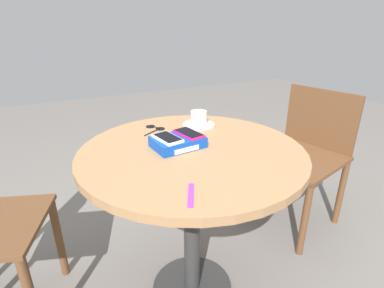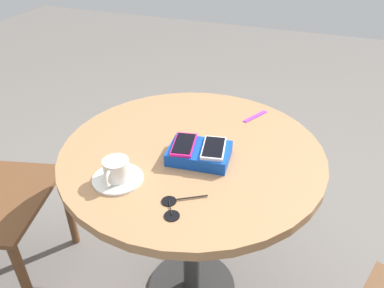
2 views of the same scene
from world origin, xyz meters
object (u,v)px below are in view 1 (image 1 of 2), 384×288
at_px(coffee_cup, 199,117).
at_px(chair_near_window, 302,154).
at_px(lanyard_strap, 191,195).
at_px(phone_magenta, 189,133).
at_px(phone_white, 168,138).
at_px(sunglasses, 155,128).
at_px(round_table, 192,177).
at_px(phone_box, 178,142).
at_px(saucer, 199,125).

bearing_deg(coffee_cup, chair_near_window, -0.49).
xyz_separation_m(lanyard_strap, chair_near_window, (0.98, 0.51, -0.28)).
bearing_deg(coffee_cup, phone_magenta, -126.88).
height_order(phone_white, sunglasses, phone_white).
relative_size(phone_magenta, coffee_cup, 1.33).
relative_size(round_table, phone_magenta, 6.21).
height_order(coffee_cup, sunglasses, coffee_cup).
bearing_deg(chair_near_window, phone_box, -168.38).
distance_m(round_table, sunglasses, 0.31).
xyz_separation_m(round_table, coffee_cup, (0.14, 0.23, 0.16)).
bearing_deg(phone_magenta, coffee_cup, 53.12).
xyz_separation_m(coffee_cup, lanyard_strap, (-0.29, -0.52, -0.04)).
relative_size(phone_white, phone_magenta, 0.96).
relative_size(phone_box, phone_white, 1.50).
xyz_separation_m(coffee_cup, sunglasses, (-0.20, 0.05, -0.04)).
height_order(coffee_cup, chair_near_window, chair_near_window).
bearing_deg(phone_white, round_table, -22.69).
bearing_deg(chair_near_window, coffee_cup, 179.51).
xyz_separation_m(saucer, coffee_cup, (-0.00, 0.00, 0.04)).
relative_size(saucer, lanyard_strap, 1.21).
bearing_deg(phone_box, lanyard_strap, -107.57).
xyz_separation_m(phone_magenta, lanyard_strap, (-0.15, -0.33, -0.04)).
xyz_separation_m(phone_magenta, coffee_cup, (0.14, 0.18, -0.01)).
bearing_deg(phone_white, phone_box, 8.47).
distance_m(phone_magenta, coffee_cup, 0.23).
xyz_separation_m(round_table, chair_near_window, (0.83, 0.22, -0.16)).
relative_size(phone_white, chair_near_window, 0.17).
bearing_deg(phone_magenta, round_table, -100.94).
bearing_deg(lanyard_strap, sunglasses, 80.58).
bearing_deg(phone_magenta, sunglasses, 104.70).
xyz_separation_m(phone_box, phone_magenta, (0.05, 0.01, 0.03)).
distance_m(phone_white, lanyard_strap, 0.33).
distance_m(phone_box, saucer, 0.26).
xyz_separation_m(round_table, sunglasses, (-0.05, 0.28, 0.12)).
distance_m(coffee_cup, sunglasses, 0.20).
distance_m(phone_white, sunglasses, 0.25).
xyz_separation_m(saucer, sunglasses, (-0.20, 0.05, -0.00)).
distance_m(phone_magenta, lanyard_strap, 0.37).
height_order(phone_white, chair_near_window, chair_near_window).
relative_size(phone_magenta, sunglasses, 1.09).
relative_size(phone_magenta, lanyard_strap, 1.13).
relative_size(round_table, phone_box, 4.28).
distance_m(lanyard_strap, sunglasses, 0.57).
distance_m(coffee_cup, lanyard_strap, 0.59).
bearing_deg(round_table, chair_near_window, 14.88).
height_order(lanyard_strap, sunglasses, sunglasses).
bearing_deg(round_table, phone_box, 133.88).
relative_size(phone_magenta, saucer, 0.93).
distance_m(phone_white, chair_near_window, 0.99).
distance_m(phone_magenta, saucer, 0.23).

